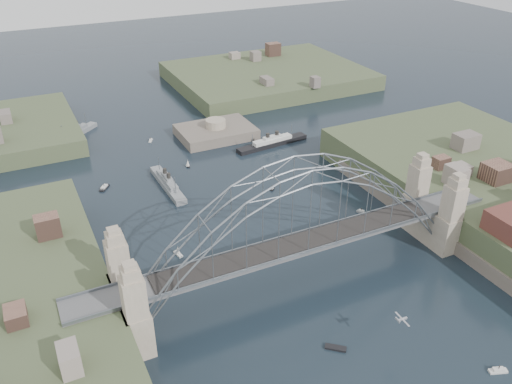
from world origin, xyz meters
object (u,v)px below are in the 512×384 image
at_px(naval_cruiser_far, 76,133).
at_px(ocean_liner, 272,143).
at_px(bridge, 300,225).
at_px(fort_island, 216,138).
at_px(naval_cruiser_near, 168,184).

distance_m(naval_cruiser_far, ocean_liner, 59.56).
xyz_separation_m(bridge, fort_island, (12.00, 70.00, -12.66)).
height_order(naval_cruiser_far, ocean_liner, naval_cruiser_far).
height_order(naval_cruiser_near, ocean_liner, naval_cruiser_near).
distance_m(fort_island, ocean_liner, 18.02).
distance_m(fort_island, naval_cruiser_near, 33.24).
bearing_deg(naval_cruiser_far, bridge, -73.71).
xyz_separation_m(bridge, ocean_liner, (24.20, 56.79, -11.46)).
relative_size(fort_island, ocean_liner, 0.96).
xyz_separation_m(fort_island, naval_cruiser_far, (-37.97, 18.89, 1.26)).
relative_size(bridge, fort_island, 3.82).
height_order(fort_island, naval_cruiser_near, naval_cruiser_near).
bearing_deg(bridge, naval_cruiser_far, 106.29).
xyz_separation_m(naval_cruiser_near, naval_cruiser_far, (-15.11, 42.99, -0.02)).
bearing_deg(naval_cruiser_near, ocean_liner, 17.26).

